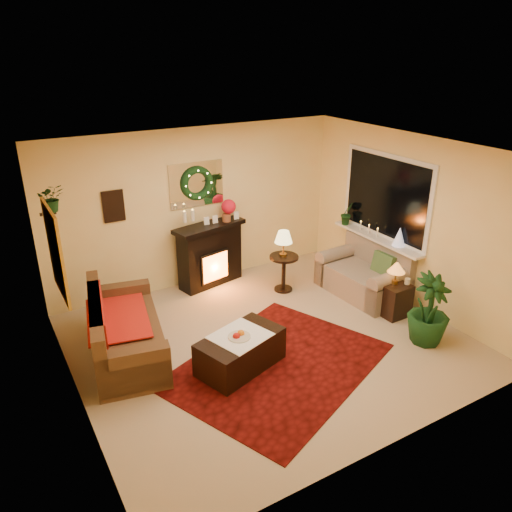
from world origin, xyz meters
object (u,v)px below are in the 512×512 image
fireplace (210,253)px  end_table_square (394,298)px  side_table_round (284,272)px  coffee_table (240,353)px  loveseat (363,270)px  sofa (126,324)px

fireplace → end_table_square: 3.03m
side_table_round → end_table_square: (0.98, -1.51, -0.05)m
fireplace → coffee_table: size_ratio=1.00×
fireplace → coffee_table: bearing=-118.9°
side_table_round → end_table_square: bearing=-56.9°
side_table_round → coffee_table: 2.24m
fireplace → end_table_square: bearing=-63.0°
fireplace → loveseat: fireplace is taller
sofa → loveseat: bearing=7.7°
fireplace → loveseat: size_ratio=0.76×
loveseat → end_table_square: loveseat is taller
coffee_table → fireplace: bearing=55.4°
sofa → end_table_square: 3.88m
sofa → coffee_table: size_ratio=1.77×
loveseat → coffee_table: 2.79m
loveseat → coffee_table: loveseat is taller
loveseat → side_table_round: 1.28m
fireplace → coffee_table: fireplace is taller
fireplace → loveseat: bearing=-50.9°
sofa → side_table_round: sofa is taller
loveseat → side_table_round: bearing=141.5°
end_table_square → coffee_table: size_ratio=0.46×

